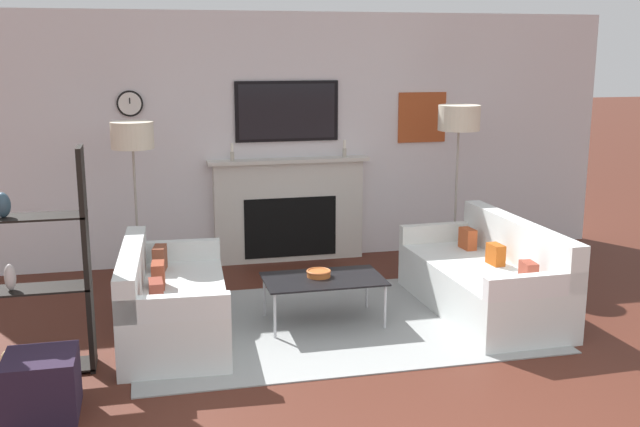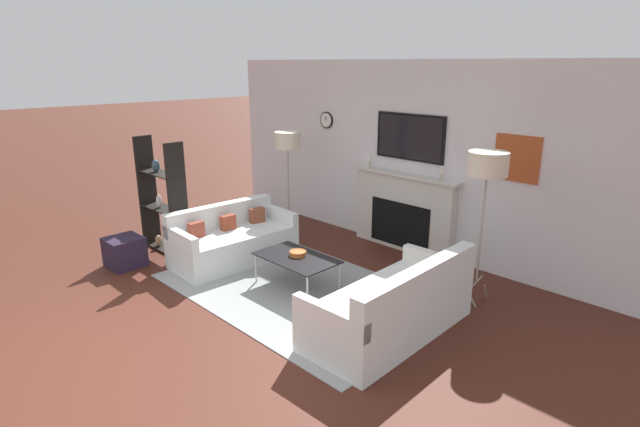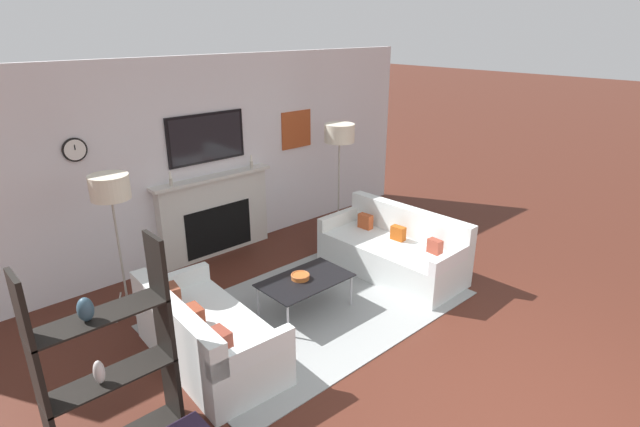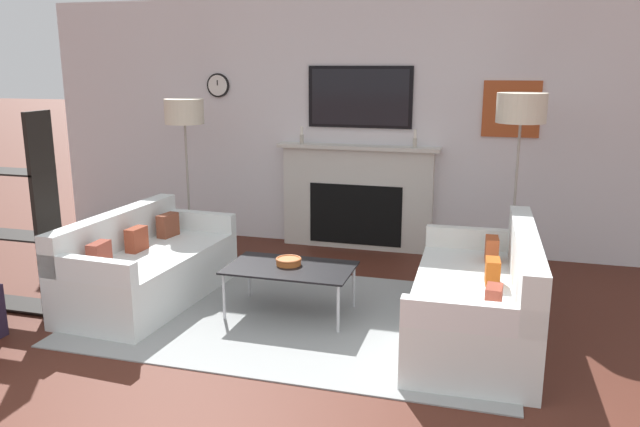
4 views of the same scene
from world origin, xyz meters
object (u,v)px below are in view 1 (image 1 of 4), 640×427
at_px(floor_lamp_right, 459,120).
at_px(ottoman, 42,385).
at_px(couch_left, 170,305).
at_px(floor_lamp_left, 132,138).
at_px(couch_right, 486,280).
at_px(shelf_unit, 20,272).
at_px(coffee_table, 323,281).
at_px(decorative_bowl, 319,273).

height_order(floor_lamp_right, ottoman, floor_lamp_right).
xyz_separation_m(couch_left, floor_lamp_left, (-0.24, 1.26, 1.22)).
relative_size(couch_right, shelf_unit, 1.16).
bearing_deg(coffee_table, floor_lamp_left, 141.38).
xyz_separation_m(decorative_bowl, floor_lamp_left, (-1.50, 1.17, 1.07)).
height_order(couch_right, decorative_bowl, couch_right).
bearing_deg(floor_lamp_left, ottoman, -104.13).
distance_m(couch_left, couch_right, 2.78).
relative_size(couch_right, floor_lamp_right, 1.09).
xyz_separation_m(couch_right, decorative_bowl, (-1.52, 0.09, 0.15)).
distance_m(coffee_table, floor_lamp_left, 2.26).
bearing_deg(decorative_bowl, ottoman, -149.46).
relative_size(couch_left, floor_lamp_left, 1.03).
bearing_deg(floor_lamp_left, coffee_table, -38.62).
bearing_deg(decorative_bowl, couch_right, -3.32).
height_order(decorative_bowl, ottoman, decorative_bowl).
distance_m(floor_lamp_left, floor_lamp_right, 3.26).
bearing_deg(couch_right, floor_lamp_left, 157.31).
height_order(couch_right, floor_lamp_right, floor_lamp_right).
bearing_deg(decorative_bowl, floor_lamp_left, 141.98).
height_order(coffee_table, ottoman, ottoman).
relative_size(couch_right, coffee_table, 1.88).
height_order(floor_lamp_left, shelf_unit, floor_lamp_left).
xyz_separation_m(decorative_bowl, floor_lamp_right, (1.75, 1.17, 1.16)).
relative_size(coffee_table, ottoman, 2.26).
bearing_deg(floor_lamp_left, couch_right, -22.69).
height_order(couch_left, coffee_table, couch_left).
distance_m(couch_right, ottoman, 3.81).
relative_size(floor_lamp_left, ottoman, 3.69).
xyz_separation_m(decorative_bowl, shelf_unit, (-2.30, -0.55, 0.33)).
height_order(coffee_table, floor_lamp_left, floor_lamp_left).
bearing_deg(couch_left, decorative_bowl, 3.97).
bearing_deg(ottoman, shelf_unit, 104.93).
height_order(couch_right, coffee_table, couch_right).
bearing_deg(couch_right, floor_lamp_right, 79.49).
bearing_deg(coffee_table, couch_right, -1.50).
xyz_separation_m(couch_right, floor_lamp_left, (-3.02, 1.26, 1.21)).
bearing_deg(shelf_unit, couch_right, 6.86).
xyz_separation_m(shelf_unit, ottoman, (0.19, -0.70, -0.56)).
relative_size(coffee_table, floor_lamp_left, 0.61).
distance_m(couch_right, coffee_table, 1.49).
height_order(couch_left, ottoman, couch_left).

